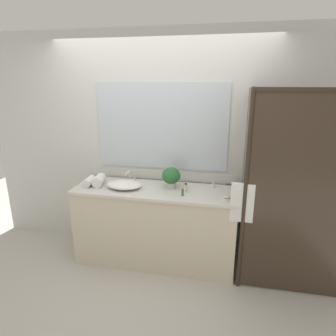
{
  "coord_description": "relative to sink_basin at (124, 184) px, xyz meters",
  "views": [
    {
      "loc": [
        0.77,
        -2.93,
        2.05
      ],
      "look_at": [
        0.15,
        0.0,
        1.15
      ],
      "focal_mm": 31.21,
      "sensor_mm": 36.0,
      "label": 1
    }
  ],
  "objects": [
    {
      "name": "amenity_bottle_lotion",
      "position": [
        0.67,
        -0.1,
        -0.0
      ],
      "size": [
        0.03,
        0.03,
        0.08
      ],
      "color": "#4C7056",
      "rests_on": "vanity_cabinet"
    },
    {
      "name": "shower_enclosure",
      "position": [
        1.61,
        -0.15,
        0.08
      ],
      "size": [
        1.2,
        0.59,
        2.0
      ],
      "color": "#2D2319",
      "rests_on": "ground_plane"
    },
    {
      "name": "rolled_towel_near_edge",
      "position": [
        -0.42,
        -0.0,
        0.01
      ],
      "size": [
        0.11,
        0.2,
        0.09
      ],
      "primitive_type": "cylinder",
      "rotation": [
        1.57,
        0.0,
        0.07
      ],
      "color": "white",
      "rests_on": "vanity_cabinet"
    },
    {
      "name": "vanity_cabinet",
      "position": [
        0.34,
        0.05,
        -0.49
      ],
      "size": [
        1.8,
        0.58,
        0.9
      ],
      "color": "beige",
      "rests_on": "ground_plane"
    },
    {
      "name": "wall_back_with_mirror",
      "position": [
        0.34,
        0.38,
        0.37
      ],
      "size": [
        4.4,
        0.06,
        2.6
      ],
      "color": "silver",
      "rests_on": "ground_plane"
    },
    {
      "name": "ground_plane",
      "position": [
        0.34,
        0.04,
        -0.94
      ],
      "size": [
        8.0,
        8.0,
        0.0
      ],
      "primitive_type": "plane",
      "color": "#B7B2A8"
    },
    {
      "name": "sink_basin",
      "position": [
        0.0,
        0.0,
        0.0
      ],
      "size": [
        0.4,
        0.29,
        0.08
      ],
      "primitive_type": "ellipsoid",
      "color": "white",
      "rests_on": "vanity_cabinet"
    },
    {
      "name": "amenity_bottle_conditioner",
      "position": [
        0.69,
        0.01,
        0.01
      ],
      "size": [
        0.03,
        0.03,
        0.1
      ],
      "color": "silver",
      "rests_on": "vanity_cabinet"
    },
    {
      "name": "rolled_towel_middle",
      "position": [
        -0.31,
        0.02,
        0.02
      ],
      "size": [
        0.15,
        0.23,
        0.12
      ],
      "primitive_type": "cylinder",
      "rotation": [
        1.57,
        0.0,
        0.19
      ],
      "color": "white",
      "rests_on": "vanity_cabinet"
    },
    {
      "name": "amenity_bottle_shampoo",
      "position": [
        0.97,
        0.21,
        -0.0
      ],
      "size": [
        0.03,
        0.03,
        0.08
      ],
      "color": "white",
      "rests_on": "vanity_cabinet"
    },
    {
      "name": "soap_dish",
      "position": [
        1.12,
        -0.1,
        -0.03
      ],
      "size": [
        0.1,
        0.07,
        0.04
      ],
      "color": "silver",
      "rests_on": "vanity_cabinet"
    },
    {
      "name": "faucet",
      "position": [
        0.0,
        0.17,
        0.01
      ],
      "size": [
        0.17,
        0.16,
        0.15
      ],
      "color": "silver",
      "rests_on": "vanity_cabinet"
    },
    {
      "name": "potted_plant",
      "position": [
        0.51,
        0.11,
        0.09
      ],
      "size": [
        0.2,
        0.2,
        0.24
      ],
      "color": "beige",
      "rests_on": "vanity_cabinet"
    }
  ]
}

